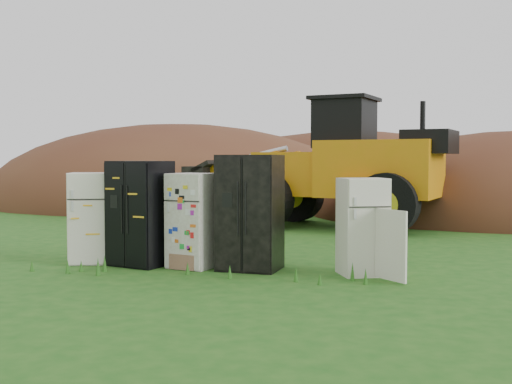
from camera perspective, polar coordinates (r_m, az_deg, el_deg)
ground at (r=11.02m, az=-2.87°, el=-6.81°), size 120.00×120.00×0.00m
fridge_leftmost at (r=11.89m, az=-14.45°, el=-2.24°), size 0.90×0.88×1.62m
fridge_black_side at (r=11.42m, az=-10.23°, el=-1.87°), size 1.13×0.99×1.83m
fridge_sticker at (r=11.07m, az=-5.61°, el=-2.53°), size 0.86×0.82×1.62m
fridge_dark_mid at (r=10.79m, az=-0.53°, el=-1.82°), size 1.04×0.87×1.94m
fridge_open_door at (r=10.47m, az=9.45°, el=-3.05°), size 0.91×0.88×1.56m
wheel_loader at (r=17.74m, az=5.15°, el=2.62°), size 7.75×4.46×3.52m
dirt_mound_left at (r=26.35m, az=-7.24°, el=-1.11°), size 16.16×12.12×6.55m
dirt_mound_back at (r=28.93m, az=8.16°, el=-0.75°), size 16.40×10.93×6.19m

